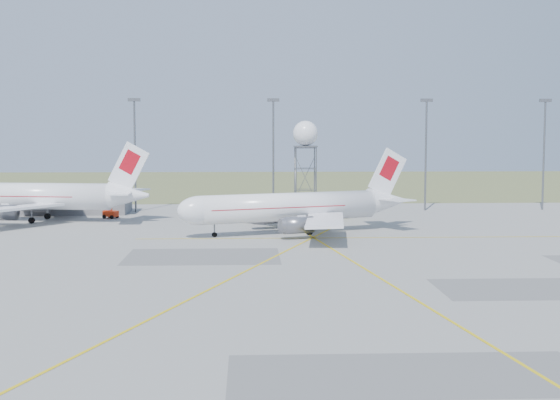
{
  "coord_description": "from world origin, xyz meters",
  "views": [
    {
      "loc": [
        -14.76,
        -75.66,
        14.77
      ],
      "look_at": [
        -9.88,
        40.0,
        4.37
      ],
      "focal_mm": 50.0,
      "sensor_mm": 36.0,
      "label": 1
    }
  ],
  "objects_px": {
    "airliner_main": "(292,207)",
    "airliner_far": "(30,197)",
    "fire_truck": "(326,207)",
    "baggage_tug": "(110,214)",
    "radar_tower": "(305,161)"
  },
  "relations": [
    {
      "from": "radar_tower",
      "to": "airliner_far",
      "type": "bearing_deg",
      "value": -163.24
    },
    {
      "from": "radar_tower",
      "to": "baggage_tug",
      "type": "height_order",
      "value": "radar_tower"
    },
    {
      "from": "radar_tower",
      "to": "fire_truck",
      "type": "height_order",
      "value": "radar_tower"
    },
    {
      "from": "airliner_far",
      "to": "baggage_tug",
      "type": "xyz_separation_m",
      "value": [
        12.23,
        3.55,
        -3.3
      ]
    },
    {
      "from": "airliner_main",
      "to": "radar_tower",
      "type": "xyz_separation_m",
      "value": [
        4.13,
        30.47,
        5.52
      ]
    },
    {
      "from": "airliner_main",
      "to": "airliner_far",
      "type": "bearing_deg",
      "value": -41.32
    },
    {
      "from": "airliner_main",
      "to": "fire_truck",
      "type": "xyz_separation_m",
      "value": [
        6.7,
        19.17,
        -1.93
      ]
    },
    {
      "from": "airliner_far",
      "to": "airliner_main",
      "type": "bearing_deg",
      "value": 167.55
    },
    {
      "from": "fire_truck",
      "to": "baggage_tug",
      "type": "xyz_separation_m",
      "value": [
        -36.16,
        1.05,
        -1.11
      ]
    },
    {
      "from": "airliner_far",
      "to": "fire_truck",
      "type": "xyz_separation_m",
      "value": [
        48.39,
        2.5,
        -2.19
      ]
    },
    {
      "from": "airliner_main",
      "to": "airliner_far",
      "type": "height_order",
      "value": "airliner_far"
    },
    {
      "from": "airliner_far",
      "to": "radar_tower",
      "type": "xyz_separation_m",
      "value": [
        45.81,
        13.8,
        5.26
      ]
    },
    {
      "from": "fire_truck",
      "to": "baggage_tug",
      "type": "height_order",
      "value": "fire_truck"
    },
    {
      "from": "airliner_main",
      "to": "radar_tower",
      "type": "distance_m",
      "value": 31.24
    },
    {
      "from": "airliner_main",
      "to": "airliner_far",
      "type": "distance_m",
      "value": 44.89
    }
  ]
}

